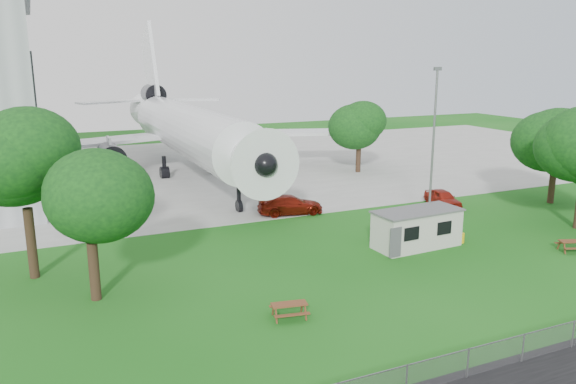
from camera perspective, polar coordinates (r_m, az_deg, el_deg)
name	(u,v)px	position (r m, az deg, el deg)	size (l,w,h in m)	color
ground	(379,286)	(32.95, 9.26, -9.39)	(160.00, 160.00, 0.00)	#297421
concrete_apron	(200,169)	(66.67, -8.90, 2.28)	(120.00, 46.00, 0.03)	#B7B7B2
airliner	(186,128)	(63.32, -10.31, 6.46)	(46.36, 47.73, 17.69)	white
site_cabin	(417,228)	(39.60, 12.97, -3.62)	(6.82, 3.03, 2.62)	beige
picnic_west	(289,317)	(28.86, 0.13, -12.63)	(1.80, 1.50, 0.76)	brown
picnic_east	(572,251)	(42.60, 26.89, -5.40)	(1.80, 1.50, 0.76)	brown
fence	(504,367)	(26.40, 21.08, -16.24)	(58.00, 0.04, 1.30)	gray
lamp_mast	(432,156)	(40.83, 14.46, 3.57)	(0.16, 0.16, 12.00)	slate
tree_west_big	(22,156)	(35.11, -25.44, 3.34)	(7.32, 7.32, 11.00)	#382619
tree_west_small	(88,200)	(30.83, -19.64, -0.81)	(6.27, 6.27, 8.66)	#382619
tree_east_back	(557,143)	(54.91, 25.64, 4.55)	(6.84, 6.84, 8.90)	#382619
tree_far_apron	(359,124)	(64.04, 7.26, 6.87)	(6.80, 6.80, 8.93)	#382619
car_ne_hatch	(443,198)	(51.05, 15.45, -0.63)	(1.72, 4.29, 1.46)	maroon
car_apron_van	(290,205)	(46.77, 0.22, -1.32)	(2.22, 5.46, 1.58)	maroon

